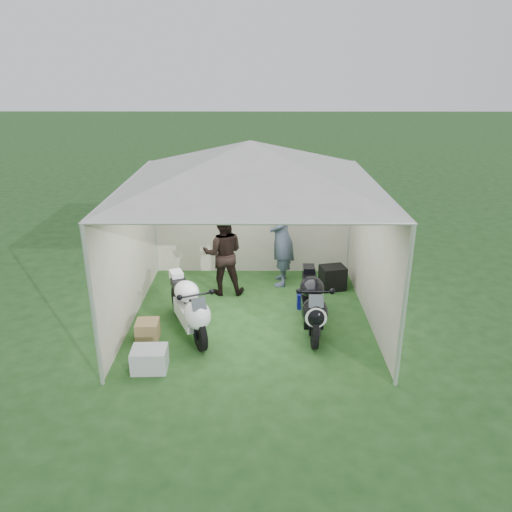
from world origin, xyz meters
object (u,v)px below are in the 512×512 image
object	(u,v)px
paddock_stand	(307,300)
motorcycle_white	(190,306)
person_dark_jacket	(223,254)
equipment_box	(333,278)
crate_1	(148,330)
canopy_tent	(250,168)
motorcycle_black	(312,303)
crate_2	(152,361)
person_blue_jacket	(282,236)
crate_0	(150,359)

from	to	relation	value
paddock_stand	motorcycle_white	bearing A→B (deg)	-154.33
paddock_stand	person_dark_jacket	xyz separation A→B (m)	(-1.54, 0.62, 0.65)
equipment_box	crate_1	bearing A→B (deg)	-148.88
canopy_tent	motorcycle_black	world-z (taller)	canopy_tent
crate_1	paddock_stand	bearing A→B (deg)	23.24
canopy_tent	paddock_stand	xyz separation A→B (m)	(1.01, 0.29, -2.43)
person_dark_jacket	crate_2	bearing A→B (deg)	70.36
motorcycle_white	paddock_stand	xyz separation A→B (m)	(1.97, 0.95, -0.34)
motorcycle_white	equipment_box	size ratio (longest dim) A/B	3.62
paddock_stand	person_blue_jacket	size ratio (longest dim) A/B	0.19
motorcycle_white	equipment_box	distance (m)	3.08
motorcycle_white	crate_0	xyz separation A→B (m)	(-0.45, -1.02, -0.32)
motorcycle_black	person_dark_jacket	bearing A→B (deg)	137.50
paddock_stand	person_blue_jacket	xyz separation A→B (m)	(-0.42, 1.06, 0.85)
motorcycle_white	crate_0	distance (m)	1.16
equipment_box	person_dark_jacket	bearing A→B (deg)	-175.21
paddock_stand	crate_1	xyz separation A→B (m)	(-2.63, -1.13, 0.02)
motorcycle_black	equipment_box	xyz separation A→B (m)	(0.56, 1.61, -0.26)
equipment_box	person_blue_jacket	bearing A→B (deg)	164.62
canopy_tent	paddock_stand	bearing A→B (deg)	15.96
canopy_tent	crate_2	world-z (taller)	canopy_tent
person_blue_jacket	crate_2	distance (m)	3.70
canopy_tent	person_blue_jacket	xyz separation A→B (m)	(0.59, 1.35, -1.58)
motorcycle_white	paddock_stand	size ratio (longest dim) A/B	4.42
motorcycle_white	person_blue_jacket	distance (m)	2.59
motorcycle_white	motorcycle_black	world-z (taller)	motorcycle_black
person_dark_jacket	crate_0	size ratio (longest dim) A/B	3.19
crate_0	crate_1	xyz separation A→B (m)	(-0.20, 0.84, -0.01)
person_dark_jacket	crate_2	xyz separation A→B (m)	(-0.87, -2.55, -0.68)
equipment_box	canopy_tent	bearing A→B (deg)	-145.33
crate_0	canopy_tent	bearing A→B (deg)	49.85
equipment_box	motorcycle_white	bearing A→B (deg)	-145.43
canopy_tent	crate_1	size ratio (longest dim) A/B	16.17
paddock_stand	crate_0	bearing A→B (deg)	-140.97
motorcycle_white	crate_2	size ratio (longest dim) A/B	5.27
crate_2	person_blue_jacket	bearing A→B (deg)	56.57
crate_1	crate_2	world-z (taller)	crate_1
motorcycle_white	crate_0	size ratio (longest dim) A/B	3.36
person_blue_jacket	crate_1	world-z (taller)	person_blue_jacket
crate_1	crate_2	bearing A→B (deg)	-74.38
crate_0	paddock_stand	bearing A→B (deg)	39.03
person_blue_jacket	crate_2	bearing A→B (deg)	-31.76
person_blue_jacket	crate_1	size ratio (longest dim) A/B	5.69
person_dark_jacket	equipment_box	size ratio (longest dim) A/B	3.43
person_dark_jacket	motorcycle_black	bearing A→B (deg)	135.80
person_dark_jacket	canopy_tent	bearing A→B (deg)	119.22
person_blue_jacket	crate_1	bearing A→B (deg)	-43.51
motorcycle_black	person_blue_jacket	size ratio (longest dim) A/B	0.90
motorcycle_white	crate_2	world-z (taller)	motorcycle_white
crate_0	person_blue_jacket	bearing A→B (deg)	56.54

